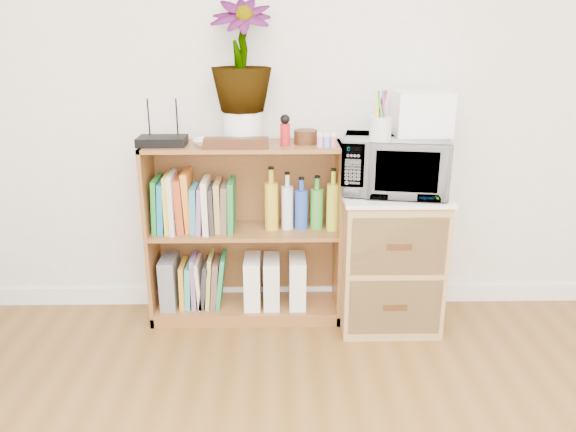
{
  "coord_description": "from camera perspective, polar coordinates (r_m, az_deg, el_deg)",
  "views": [
    {
      "loc": [
        -0.18,
        -0.68,
        1.49
      ],
      "look_at": [
        -0.13,
        1.95,
        0.62
      ],
      "focal_mm": 35.0,
      "sensor_mm": 36.0,
      "label": 1
    }
  ],
  "objects": [
    {
      "name": "small_appliance",
      "position": [
        2.87,
        13.43,
        10.13
      ],
      "size": [
        0.27,
        0.22,
        0.21
      ],
      "primitive_type": "cube",
      "color": "white",
      "rests_on": "microwave"
    },
    {
      "name": "white_bowl",
      "position": [
        2.82,
        -8.34,
        7.42
      ],
      "size": [
        0.13,
        0.13,
        0.03
      ],
      "primitive_type": "imported",
      "color": "white",
      "rests_on": "bookshelf"
    },
    {
      "name": "plant_pot",
      "position": [
        2.84,
        -4.62,
        8.95
      ],
      "size": [
        0.19,
        0.19,
        0.16
      ],
      "primitive_type": "cylinder",
      "color": "white",
      "rests_on": "bookshelf"
    },
    {
      "name": "wooden_bowl",
      "position": [
        2.83,
        1.8,
        8.04
      ],
      "size": [
        0.12,
        0.12,
        0.07
      ],
      "primitive_type": "cylinder",
      "color": "#341B0E",
      "rests_on": "bookshelf"
    },
    {
      "name": "paint_jars",
      "position": [
        2.74,
        3.96,
        7.51
      ],
      "size": [
        0.1,
        0.04,
        0.05
      ],
      "primitive_type": "cube",
      "color": "pink",
      "rests_on": "bookshelf"
    },
    {
      "name": "kokeshi_doll",
      "position": [
        2.78,
        -0.3,
        8.25
      ],
      "size": [
        0.05,
        0.05,
        0.11
      ],
      "primitive_type": "cylinder",
      "color": "#B3161A",
      "rests_on": "bookshelf"
    },
    {
      "name": "magazine_holder_left",
      "position": [
        3.05,
        -3.62,
        -6.61
      ],
      "size": [
        0.09,
        0.22,
        0.27
      ],
      "primitive_type": "cube",
      "color": "white",
      "rests_on": "bookshelf"
    },
    {
      "name": "magazine_holder_right",
      "position": [
        3.05,
        0.94,
        -6.58
      ],
      "size": [
        0.09,
        0.22,
        0.27
      ],
      "primitive_type": "cube",
      "color": "white",
      "rests_on": "bookshelf"
    },
    {
      "name": "microwave",
      "position": [
        2.82,
        10.77,
        5.1
      ],
      "size": [
        0.56,
        0.43,
        0.28
      ],
      "primitive_type": "imported",
      "rotation": [
        0.0,
        0.0,
        -0.18
      ],
      "color": "silver",
      "rests_on": "wicker_unit"
    },
    {
      "name": "trinket_box",
      "position": [
        2.73,
        -5.29,
        7.39
      ],
      "size": [
        0.31,
        0.08,
        0.05
      ],
      "primitive_type": "cube",
      "color": "#36190E",
      "rests_on": "bookshelf"
    },
    {
      "name": "bookshelf",
      "position": [
        2.96,
        -4.38,
        -1.78
      ],
      "size": [
        1.0,
        0.3,
        0.95
      ],
      "primitive_type": "cube",
      "color": "brown",
      "rests_on": "ground"
    },
    {
      "name": "pen_cup",
      "position": [
        2.68,
        9.37,
        8.73
      ],
      "size": [
        0.1,
        0.1,
        0.11
      ],
      "primitive_type": "cylinder",
      "color": "silver",
      "rests_on": "microwave"
    },
    {
      "name": "potted_plant",
      "position": [
        2.8,
        -4.81,
        15.9
      ],
      "size": [
        0.3,
        0.3,
        0.53
      ],
      "primitive_type": "imported",
      "color": "#2F6528",
      "rests_on": "plant_pot"
    },
    {
      "name": "cookbooks",
      "position": [
        2.94,
        -9.54,
        1.16
      ],
      "size": [
        0.42,
        0.2,
        0.31
      ],
      "color": "#20792D",
      "rests_on": "bookshelf"
    },
    {
      "name": "magazine_holder_mid",
      "position": [
        3.05,
        -1.67,
        -6.63
      ],
      "size": [
        0.08,
        0.21,
        0.27
      ],
      "primitive_type": "cube",
      "color": "white",
      "rests_on": "bookshelf"
    },
    {
      "name": "skirting_board",
      "position": [
        3.26,
        2.15,
        -7.93
      ],
      "size": [
        4.0,
        0.02,
        0.1
      ],
      "primitive_type": "cube",
      "color": "white",
      "rests_on": "ground"
    },
    {
      "name": "router",
      "position": [
        2.86,
        -12.65,
        7.45
      ],
      "size": [
        0.24,
        0.16,
        0.04
      ],
      "primitive_type": "cube",
      "color": "black",
      "rests_on": "bookshelf"
    },
    {
      "name": "liquor_bottles",
      "position": [
        2.9,
        1.3,
        1.45
      ],
      "size": [
        0.38,
        0.07,
        0.32
      ],
      "color": "gold",
      "rests_on": "bookshelf"
    },
    {
      "name": "wicker_unit",
      "position": [
        2.99,
        10.16,
        -4.41
      ],
      "size": [
        0.5,
        0.45,
        0.7
      ],
      "primitive_type": "cube",
      "color": "#9E7542",
      "rests_on": "ground"
    },
    {
      "name": "lower_books",
      "position": [
        3.09,
        -8.63,
        -6.58
      ],
      "size": [
        0.25,
        0.19,
        0.29
      ],
      "color": "gold",
      "rests_on": "bookshelf"
    },
    {
      "name": "file_box",
      "position": [
        3.11,
        -11.91,
        -6.44
      ],
      "size": [
        0.08,
        0.22,
        0.27
      ],
      "primitive_type": "cube",
      "color": "slate",
      "rests_on": "bookshelf"
    }
  ]
}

